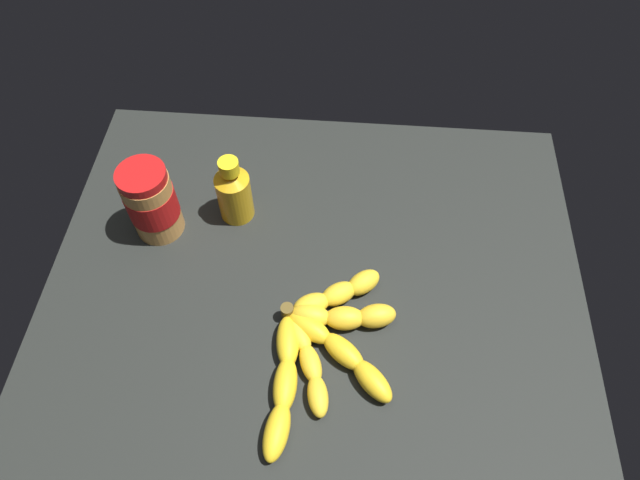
{
  "coord_description": "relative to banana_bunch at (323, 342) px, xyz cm",
  "views": [
    {
      "loc": [
        4.4,
        -43.88,
        78.49
      ],
      "look_at": [
        0.59,
        4.66,
        5.96
      ],
      "focal_mm": 31.38,
      "sensor_mm": 36.0,
      "label": 1
    }
  ],
  "objects": [
    {
      "name": "banana_bunch",
      "position": [
        0.0,
        0.0,
        0.0
      ],
      "size": [
        18.64,
        31.74,
        3.67
      ],
      "color": "yellow",
      "rests_on": "ground_plane"
    },
    {
      "name": "peanut_butter_jar",
      "position": [
        -29.4,
        19.87,
        5.26
      ],
      "size": [
        8.19,
        8.19,
        14.08
      ],
      "color": "#BF8442",
      "rests_on": "ground_plane"
    },
    {
      "name": "honey_bottle",
      "position": [
        -16.75,
        23.91,
        4.11
      ],
      "size": [
        5.85,
        5.85,
        13.14
      ],
      "color": "gold",
      "rests_on": "ground_plane"
    },
    {
      "name": "ground_plane",
      "position": [
        -2.25,
        10.59,
        -3.32
      ],
      "size": [
        86.22,
        74.04,
        3.26
      ],
      "primitive_type": "cube",
      "color": "black"
    }
  ]
}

